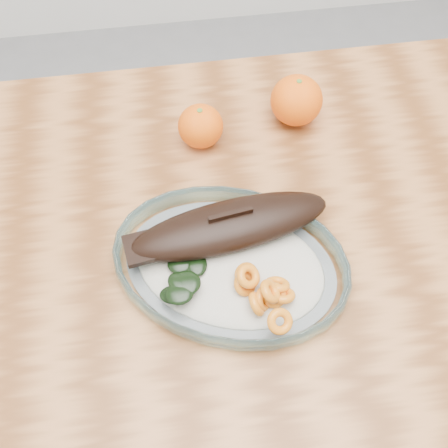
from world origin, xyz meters
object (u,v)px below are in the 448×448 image
object	(u,v)px
plated_meal	(230,260)
orange_left	(201,126)
orange_right	(296,100)
dining_table	(247,292)

from	to	relation	value
plated_meal	orange_left	xyz separation A→B (m)	(-0.01, 0.23, 0.02)
orange_right	plated_meal	bearing A→B (deg)	-119.04
dining_table	orange_left	xyz separation A→B (m)	(-0.04, 0.22, 0.13)
plated_meal	orange_right	world-z (taller)	plated_meal
plated_meal	orange_right	distance (m)	0.29
orange_left	dining_table	bearing A→B (deg)	-79.77
orange_right	dining_table	bearing A→B (deg)	-114.77
plated_meal	dining_table	bearing A→B (deg)	39.08
dining_table	orange_right	bearing A→B (deg)	65.23
orange_left	orange_right	size ratio (longest dim) A/B	0.85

